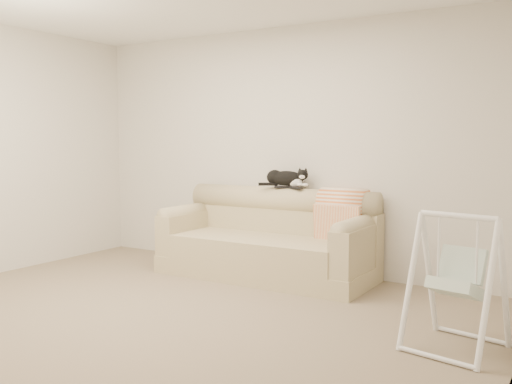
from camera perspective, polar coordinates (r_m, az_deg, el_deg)
ground_plane at (r=4.69m, az=-8.75°, el=-12.16°), size 5.00×5.00×0.00m
room_shell at (r=4.49m, az=-9.02°, el=6.82°), size 5.04×4.04×2.60m
sofa at (r=5.91m, az=1.33°, el=-5.01°), size 2.20×0.93×0.90m
remote_a at (r=6.00m, az=2.72°, el=0.53°), size 0.18×0.12×0.03m
remote_b at (r=5.91m, az=4.02°, el=0.43°), size 0.18×0.11×0.02m
tuxedo_cat at (r=6.00m, az=3.03°, el=1.39°), size 0.53×0.30×0.21m
throw_blanket at (r=5.74m, az=8.69°, el=-1.59°), size 0.48×0.38×0.58m
baby_swing at (r=4.06m, az=19.45°, el=-8.43°), size 0.66×0.69×0.92m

